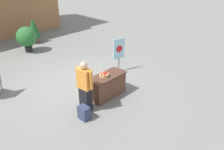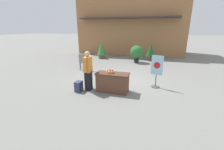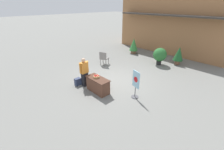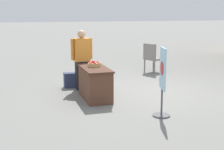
% 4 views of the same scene
% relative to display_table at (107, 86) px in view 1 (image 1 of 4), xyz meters
% --- Properties ---
extents(ground_plane, '(120.00, 120.00, 0.00)m').
position_rel_display_table_xyz_m(ground_plane, '(-0.28, 1.44, -0.39)').
color(ground_plane, slate).
extents(display_table, '(1.36, 0.61, 0.78)m').
position_rel_display_table_xyz_m(display_table, '(0.00, 0.00, 0.00)').
color(display_table, brown).
rests_on(display_table, ground_plane).
extents(apple_basket, '(0.31, 0.31, 0.16)m').
position_rel_display_table_xyz_m(apple_basket, '(-0.11, 0.01, 0.45)').
color(apple_basket, tan).
rests_on(apple_basket, display_table).
extents(person_visitor, '(0.30, 0.61, 1.64)m').
position_rel_display_table_xyz_m(person_visitor, '(-1.03, -0.11, 0.44)').
color(person_visitor, black).
rests_on(person_visitor, ground_plane).
extents(backpack, '(0.24, 0.34, 0.42)m').
position_rel_display_table_xyz_m(backpack, '(-1.36, -0.39, -0.18)').
color(backpack, '#2D3856').
rests_on(backpack, ground_plane).
extents(poster_board, '(0.49, 0.36, 1.42)m').
position_rel_display_table_xyz_m(poster_board, '(1.70, 0.99, 0.36)').
color(poster_board, '#4C4C51').
rests_on(poster_board, ground_plane).
extents(potted_plant_near_left, '(0.72, 0.72, 1.37)m').
position_rel_display_table_xyz_m(potted_plant_near_left, '(1.15, 6.89, 0.41)').
color(potted_plant_near_left, brown).
rests_on(potted_plant_near_left, ground_plane).
extents(potted_plant_near_right, '(1.00, 1.00, 1.30)m').
position_rel_display_table_xyz_m(potted_plant_near_right, '(0.19, 5.83, 0.38)').
color(potted_plant_near_right, black).
rests_on(potted_plant_near_right, ground_plane).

